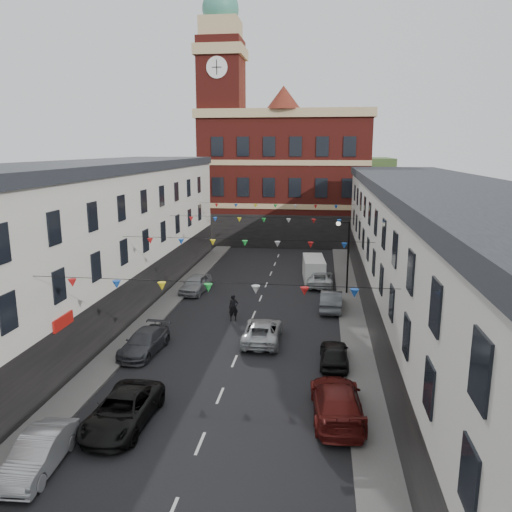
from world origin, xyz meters
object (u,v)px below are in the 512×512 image
at_px(car_left_b, 39,453).
at_px(moving_car, 262,331).
at_px(car_left_d, 144,342).
at_px(car_right_c, 337,401).
at_px(car_left_c, 123,410).
at_px(white_van, 314,269).
at_px(car_right_e, 331,300).
at_px(car_left_e, 196,284).
at_px(car_right_f, 320,278).
at_px(street_lamp, 345,247).
at_px(pedestrian, 233,308).
at_px(car_right_d, 334,354).

xyz_separation_m(car_left_b, moving_car, (6.69, 13.49, -0.00)).
xyz_separation_m(car_left_d, car_right_c, (10.88, -5.74, 0.12)).
xyz_separation_m(car_left_c, moving_car, (4.79, 10.21, -0.03)).
bearing_deg(white_van, car_left_b, -113.63).
bearing_deg(car_right_e, car_left_c, 64.42).
xyz_separation_m(car_left_e, moving_car, (6.69, -9.84, -0.06)).
distance_m(car_left_d, car_right_f, 18.81).
xyz_separation_m(car_left_d, car_right_e, (10.88, 9.44, 0.08)).
bearing_deg(car_left_b, moving_car, 60.26).
height_order(car_right_f, white_van, white_van).
distance_m(street_lamp, car_right_f, 4.48).
bearing_deg(moving_car, car_left_e, -56.66).
distance_m(street_lamp, pedestrian, 11.13).
bearing_deg(white_van, pedestrian, -119.69).
bearing_deg(car_left_c, street_lamp, 65.88).
height_order(car_right_c, car_right_f, car_right_c).
bearing_deg(car_left_d, car_left_b, -85.33).
bearing_deg(car_right_e, car_right_d, 92.55).
bearing_deg(car_right_c, car_right_d, -93.77).
distance_m(street_lamp, car_right_c, 19.53).
xyz_separation_m(car_left_c, car_left_d, (-1.78, 7.58, -0.04)).
bearing_deg(car_right_c, car_left_b, 21.20).
bearing_deg(car_left_c, car_right_e, 63.45).
height_order(car_left_c, car_left_d, car_left_c).
bearing_deg(car_left_c, car_left_e, 96.99).
bearing_deg(car_left_c, moving_car, 66.47).
distance_m(car_left_b, car_right_d, 15.31).
relative_size(car_left_c, white_van, 1.08).
height_order(car_left_c, car_left_e, car_left_e).
bearing_deg(car_right_f, car_left_d, 58.16).
bearing_deg(car_right_d, pedestrian, -43.23).
height_order(car_left_b, car_right_f, car_left_b).
distance_m(white_van, pedestrian, 12.65).
height_order(street_lamp, car_left_e, street_lamp).
bearing_deg(car_right_f, pedestrian, 59.50).
bearing_deg(moving_car, car_left_b, 62.79).
bearing_deg(car_right_d, car_left_e, -48.97).
bearing_deg(car_right_e, car_right_f, -79.87).
bearing_deg(car_right_e, white_van, -77.40).
bearing_deg(car_left_e, car_left_c, -77.80).
bearing_deg(moving_car, street_lamp, -117.10).
distance_m(car_left_d, pedestrian, 7.41).
bearing_deg(street_lamp, car_right_e, -104.46).
bearing_deg(car_right_d, car_right_f, -86.83).
height_order(car_right_e, moving_car, car_right_e).
bearing_deg(car_left_d, street_lamp, 53.85).
distance_m(car_left_d, car_right_d, 10.88).
bearing_deg(pedestrian, car_left_d, -146.06).
xyz_separation_m(street_lamp, car_left_b, (-12.05, -24.37, -3.23)).
height_order(car_left_e, car_right_e, car_right_e).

